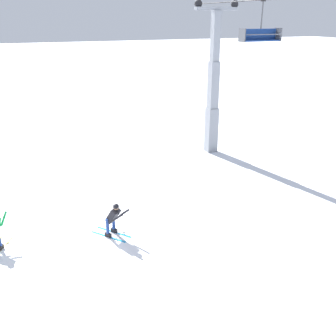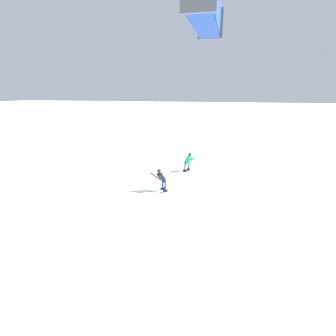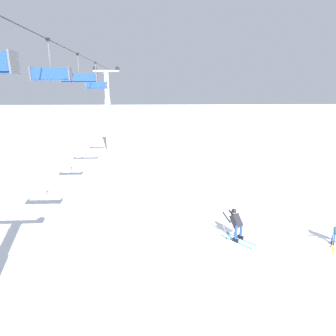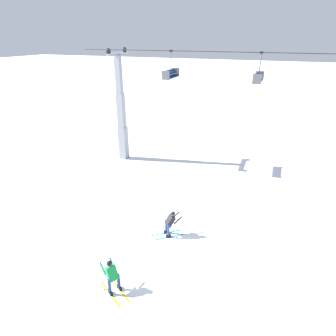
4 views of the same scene
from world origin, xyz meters
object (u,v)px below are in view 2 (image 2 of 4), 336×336
(skier_distant_uphill, at_px, (189,161))
(trail_marker_pole, at_px, (173,147))
(chairlift_seat_nearest, at_px, (209,11))
(skier_carving_main, at_px, (161,178))

(skier_distant_uphill, bearing_deg, trail_marker_pole, -60.52)
(chairlift_seat_nearest, bearing_deg, skier_distant_uphill, -79.50)
(skier_carving_main, height_order, chairlift_seat_nearest, chairlift_seat_nearest)
(trail_marker_pole, bearing_deg, skier_distant_uphill, 119.48)
(chairlift_seat_nearest, xyz_separation_m, skier_distant_uphill, (2.43, -13.12, -6.63))
(skier_carving_main, xyz_separation_m, skier_distant_uphill, (-0.96, -4.43, 0.01))
(chairlift_seat_nearest, height_order, trail_marker_pole, chairlift_seat_nearest)
(skier_carving_main, xyz_separation_m, chairlift_seat_nearest, (-3.40, 8.69, 6.64))
(skier_carving_main, distance_m, skier_distant_uphill, 4.54)
(chairlift_seat_nearest, relative_size, trail_marker_pole, 1.07)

